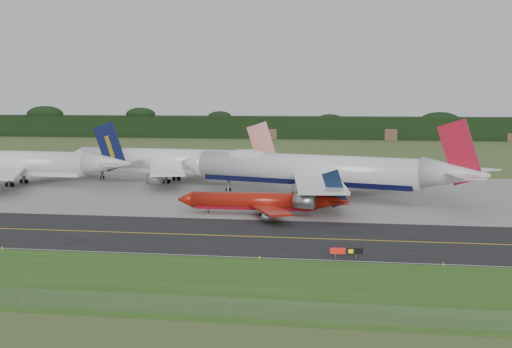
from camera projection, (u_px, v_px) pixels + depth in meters
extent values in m
plane|color=#425326|center=(251.00, 232.00, 124.92)|extent=(600.00, 600.00, 0.00)
cube|color=#255318|center=(205.00, 284.00, 90.58)|extent=(400.00, 30.00, 0.01)
cube|color=black|center=(247.00, 236.00, 120.99)|extent=(400.00, 32.00, 0.02)
cube|color=gray|center=(286.00, 193.00, 174.95)|extent=(400.00, 78.00, 0.01)
cube|color=yellow|center=(247.00, 236.00, 120.99)|extent=(400.00, 0.40, 0.00)
cube|color=silver|center=(229.00, 257.00, 105.79)|extent=(400.00, 0.25, 0.00)
plane|color=slate|center=(177.00, 305.00, 77.71)|extent=(320.00, 0.00, 320.00)
cylinder|color=slate|center=(177.00, 305.00, 77.71)|extent=(0.10, 0.10, 2.20)
cube|color=black|center=(334.00, 128.00, 394.03)|extent=(700.00, 24.00, 12.00)
cylinder|color=silver|center=(306.00, 169.00, 166.51)|extent=(53.99, 22.80, 6.91)
cube|color=black|center=(306.00, 179.00, 166.76)|extent=(50.88, 20.34, 2.42)
cone|color=silver|center=(194.00, 163.00, 180.12)|extent=(8.55, 8.62, 6.91)
cone|color=silver|center=(456.00, 174.00, 151.17)|extent=(15.76, 10.87, 6.91)
ellipsoid|color=silver|center=(248.00, 158.00, 173.08)|extent=(15.20, 9.80, 4.40)
cube|color=silver|center=(319.00, 184.00, 148.77)|extent=(13.84, 31.82, 0.59)
cube|color=silver|center=(365.00, 170.00, 176.13)|extent=(27.99, 29.37, 0.59)
cube|color=#B01428|center=(460.00, 152.00, 150.31)|extent=(9.64, 3.49, 14.31)
cylinder|color=gray|center=(302.00, 191.00, 151.45)|extent=(4.47, 3.89, 2.90)
cylinder|color=gray|center=(348.00, 177.00, 177.63)|extent=(4.47, 3.89, 2.90)
cylinder|color=gray|center=(304.00, 201.00, 136.78)|extent=(4.47, 3.89, 2.90)
cylinder|color=gray|center=(387.00, 173.00, 186.75)|extent=(4.47, 3.89, 2.90)
cylinder|color=black|center=(228.00, 190.00, 176.38)|extent=(1.35, 0.90, 1.24)
cylinder|color=slate|center=(317.00, 191.00, 161.68)|extent=(1.21, 1.21, 4.62)
cylinder|color=black|center=(317.00, 198.00, 161.87)|extent=(1.37, 0.96, 1.24)
cylinder|color=slate|center=(329.00, 187.00, 168.44)|extent=(1.21, 1.21, 4.62)
cylinder|color=black|center=(329.00, 194.00, 168.63)|extent=(1.37, 0.96, 1.24)
cylinder|color=maroon|center=(254.00, 201.00, 143.12)|extent=(24.99, 3.77, 3.37)
cube|color=maroon|center=(254.00, 206.00, 143.24)|extent=(23.73, 2.91, 1.18)
cone|color=maroon|center=(186.00, 199.00, 145.14)|extent=(3.17, 3.42, 3.37)
cone|color=maroon|center=(332.00, 201.00, 140.82)|extent=(6.63, 3.48, 3.37)
cube|color=maroon|center=(270.00, 210.00, 135.74)|extent=(10.12, 14.46, 0.38)
cube|color=maroon|center=(279.00, 199.00, 149.40)|extent=(9.78, 14.52, 0.38)
cube|color=#0B1832|center=(335.00, 189.00, 140.47)|extent=(5.33, 0.35, 7.68)
cylinder|color=gray|center=(267.00, 217.00, 132.61)|extent=(1.86, 1.45, 1.42)
cylinder|color=gray|center=(279.00, 201.00, 152.80)|extent=(1.86, 1.45, 1.42)
cylinder|color=black|center=(208.00, 212.00, 144.76)|extent=(0.61, 0.28, 0.61)
cylinder|color=slate|center=(262.00, 212.00, 141.22)|extent=(0.48, 0.48, 1.74)
cylinder|color=black|center=(262.00, 215.00, 141.28)|extent=(0.61, 0.31, 0.61)
cylinder|color=slate|center=(265.00, 209.00, 144.87)|extent=(0.48, 0.48, 1.74)
cylinder|color=black|center=(265.00, 212.00, 144.93)|extent=(0.61, 0.31, 0.61)
cylinder|color=silver|center=(3.00, 162.00, 190.35)|extent=(47.90, 9.20, 6.40)
cube|color=white|center=(4.00, 170.00, 190.58)|extent=(45.43, 7.47, 2.24)
cone|color=silver|center=(108.00, 163.00, 183.76)|extent=(12.92, 7.13, 6.40)
cube|color=silver|center=(2.00, 173.00, 174.80)|extent=(18.47, 29.62, 0.57)
cube|color=silver|center=(59.00, 162.00, 202.40)|extent=(21.09, 29.12, 0.57)
cube|color=#0C1238|center=(110.00, 147.00, 183.14)|extent=(8.97, 1.04, 12.91)
cylinder|color=gray|center=(46.00, 168.00, 202.80)|extent=(3.65, 2.89, 2.69)
cylinder|color=gray|center=(84.00, 165.00, 213.55)|extent=(3.65, 2.89, 2.69)
cylinder|color=slate|center=(9.00, 179.00, 186.55)|extent=(0.95, 0.95, 4.05)
cylinder|color=black|center=(10.00, 184.00, 186.71)|extent=(1.18, 0.64, 1.15)
cylinder|color=slate|center=(24.00, 176.00, 193.37)|extent=(0.95, 0.95, 4.05)
cylinder|color=black|center=(24.00, 181.00, 193.53)|extent=(1.18, 0.64, 1.15)
cylinder|color=silver|center=(159.00, 160.00, 197.12)|extent=(46.74, 12.30, 6.43)
cube|color=silver|center=(159.00, 168.00, 197.35)|extent=(44.23, 10.41, 2.25)
cone|color=silver|center=(76.00, 158.00, 204.51)|extent=(6.56, 7.12, 6.43)
cone|color=silver|center=(260.00, 161.00, 188.76)|extent=(12.94, 7.94, 6.43)
cube|color=silver|center=(167.00, 170.00, 182.31)|extent=(16.01, 27.80, 0.58)
cube|color=silver|center=(203.00, 161.00, 207.57)|extent=(21.25, 26.87, 0.58)
cube|color=red|center=(263.00, 146.00, 188.09)|extent=(8.86, 1.64, 12.78)
cylinder|color=gray|center=(155.00, 179.00, 176.57)|extent=(3.83, 3.13, 2.70)
cylinder|color=gray|center=(210.00, 165.00, 213.91)|extent=(3.83, 3.13, 2.70)
cylinder|color=black|center=(102.00, 177.00, 202.71)|extent=(1.21, 0.66, 1.16)
cylinder|color=slate|center=(166.00, 176.00, 193.13)|extent=(1.01, 1.01, 4.06)
cylinder|color=black|center=(166.00, 181.00, 193.29)|extent=(1.22, 0.72, 1.16)
cylinder|color=slate|center=(176.00, 173.00, 199.87)|extent=(1.01, 1.01, 4.06)
cylinder|color=black|center=(176.00, 179.00, 200.03)|extent=(1.22, 0.72, 1.16)
cylinder|color=slate|center=(335.00, 256.00, 104.56)|extent=(0.12, 0.12, 0.70)
cylinder|color=slate|center=(356.00, 257.00, 104.38)|extent=(0.12, 0.12, 0.70)
cube|color=#AE150D|center=(338.00, 251.00, 104.45)|extent=(2.22, 0.41, 0.90)
cube|color=black|center=(351.00, 251.00, 104.34)|extent=(1.02, 0.28, 0.90)
cube|color=black|center=(359.00, 251.00, 104.27)|extent=(1.22, 0.30, 0.90)
cylinder|color=yellow|center=(2.00, 248.00, 110.48)|extent=(0.16, 0.16, 0.50)
cylinder|color=yellow|center=(260.00, 258.00, 104.01)|extent=(0.16, 0.16, 0.50)
cylinder|color=yellow|center=(443.00, 265.00, 99.84)|extent=(0.16, 0.16, 0.50)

